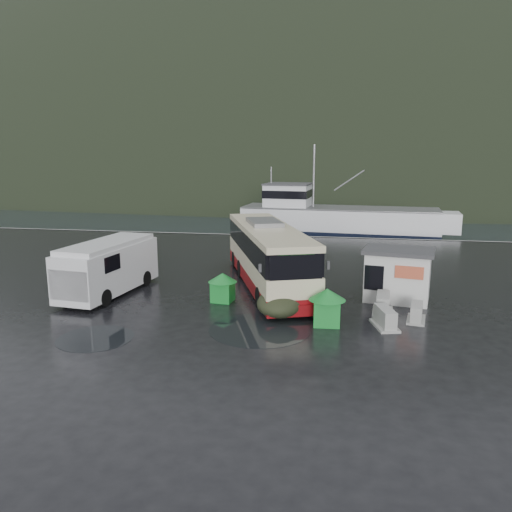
% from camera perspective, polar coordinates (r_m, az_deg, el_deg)
% --- Properties ---
extents(ground, '(160.00, 160.00, 0.00)m').
position_cam_1_polar(ground, '(24.44, -3.55, -5.21)').
color(ground, black).
rests_on(ground, ground).
extents(harbor_water, '(300.00, 180.00, 0.02)m').
position_cam_1_polar(harbor_water, '(133.04, 7.55, 8.51)').
color(harbor_water, black).
rests_on(harbor_water, ground).
extents(quay_edge, '(160.00, 0.60, 1.50)m').
position_cam_1_polar(quay_edge, '(43.66, 2.51, 2.32)').
color(quay_edge, '#999993').
rests_on(quay_edge, ground).
extents(headland, '(780.00, 540.00, 570.00)m').
position_cam_1_polar(headland, '(272.87, 10.95, 9.97)').
color(headland, black).
rests_on(headland, ground).
extents(coach_bus, '(7.09, 12.61, 3.48)m').
position_cam_1_polar(coach_bus, '(27.39, 1.33, -3.33)').
color(coach_bus, beige).
rests_on(coach_bus, ground).
extents(white_van, '(3.02, 6.79, 2.75)m').
position_cam_1_polar(white_van, '(26.80, -16.34, -4.14)').
color(white_van, silver).
rests_on(white_van, ground).
extents(waste_bin_left, '(1.11, 1.11, 1.41)m').
position_cam_1_polar(waste_bin_left, '(24.49, -3.81, -5.17)').
color(waste_bin_left, '#167F2B').
rests_on(waste_bin_left, ground).
extents(waste_bin_right, '(1.17, 1.17, 1.56)m').
position_cam_1_polar(waste_bin_right, '(21.44, 8.04, -7.74)').
color(waste_bin_right, '#167F2B').
rests_on(waste_bin_right, ground).
extents(dome_tent, '(2.31, 3.09, 1.16)m').
position_cam_1_polar(dome_tent, '(22.46, 2.86, -6.73)').
color(dome_tent, '#262B1A').
rests_on(dome_tent, ground).
extents(ticket_kiosk, '(3.68, 3.06, 2.55)m').
position_cam_1_polar(ticket_kiosk, '(25.62, 15.74, -4.83)').
color(ticket_kiosk, silver).
rests_on(ticket_kiosk, ground).
extents(jersey_barrier_a, '(0.99, 1.59, 0.74)m').
position_cam_1_polar(jersey_barrier_a, '(22.76, 17.81, -7.05)').
color(jersey_barrier_a, '#999993').
rests_on(jersey_barrier_a, ground).
extents(jersey_barrier_b, '(1.05, 1.84, 0.88)m').
position_cam_1_polar(jersey_barrier_b, '(23.36, 14.25, -6.36)').
color(jersey_barrier_b, '#999993').
rests_on(jersey_barrier_b, ground).
extents(jersey_barrier_c, '(1.20, 1.80, 0.82)m').
position_cam_1_polar(jersey_barrier_c, '(21.60, 14.47, -7.86)').
color(jersey_barrier_c, '#999993').
rests_on(jersey_barrier_c, ground).
extents(fishing_trawler, '(23.37, 7.08, 9.21)m').
position_cam_1_polar(fishing_trawler, '(51.52, 9.43, 3.61)').
color(fishing_trawler, silver).
rests_on(fishing_trawler, ground).
extents(puddles, '(9.85, 12.91, 0.01)m').
position_cam_1_polar(puddles, '(22.01, -2.77, -7.11)').
color(puddles, black).
rests_on(puddles, ground).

